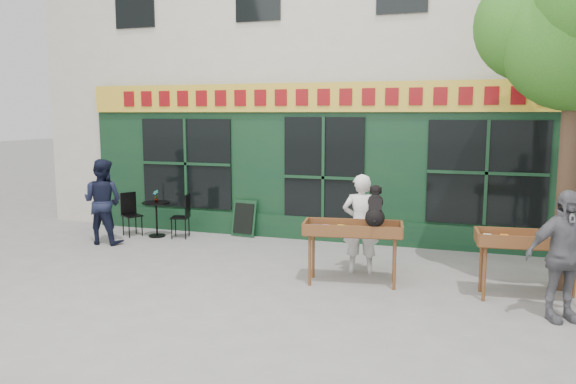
% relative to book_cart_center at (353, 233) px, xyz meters
% --- Properties ---
extents(ground, '(80.00, 80.00, 0.00)m').
position_rel_book_cart_center_xyz_m(ground, '(-1.21, 0.45, -0.82)').
color(ground, slate).
rests_on(ground, ground).
extents(building, '(14.00, 7.26, 10.00)m').
position_rel_book_cart_center_xyz_m(building, '(-1.21, 6.42, 4.15)').
color(building, beige).
rests_on(building, ground).
extents(book_cart_center, '(1.57, 0.83, 0.99)m').
position_rel_book_cart_center_xyz_m(book_cart_center, '(0.00, 0.00, 0.00)').
color(book_cart_center, brown).
rests_on(book_cart_center, ground).
extents(dog, '(0.42, 0.64, 0.60)m').
position_rel_book_cart_center_xyz_m(dog, '(0.35, -0.05, 0.47)').
color(dog, black).
rests_on(dog, book_cart_center).
extents(woman, '(0.67, 0.49, 1.68)m').
position_rel_book_cart_center_xyz_m(woman, '(0.00, 0.65, 0.02)').
color(woman, silver).
rests_on(woman, ground).
extents(book_cart_right, '(1.55, 0.76, 0.99)m').
position_rel_book_cart_center_xyz_m(book_cart_right, '(2.59, 0.04, 0.00)').
color(book_cart_right, brown).
rests_on(book_cart_right, ground).
extents(man_right, '(1.09, 0.81, 1.72)m').
position_rel_book_cart_center_xyz_m(man_right, '(2.89, -0.71, 0.04)').
color(man_right, '#59595E').
rests_on(man_right, ground).
extents(bistro_table, '(0.60, 0.60, 0.76)m').
position_rel_book_cart_center_xyz_m(bistro_table, '(-4.76, 2.02, -0.28)').
color(bistro_table, black).
rests_on(bistro_table, ground).
extents(bistro_chair_left, '(0.50, 0.50, 0.95)m').
position_rel_book_cart_center_xyz_m(bistro_chair_left, '(-5.38, 1.96, -0.26)').
color(bistro_chair_left, black).
rests_on(bistro_chair_left, ground).
extents(bistro_chair_right, '(0.44, 0.44, 0.95)m').
position_rel_book_cart_center_xyz_m(bistro_chair_right, '(-4.12, 2.09, -0.26)').
color(bistro_chair_right, black).
rests_on(bistro_chair_right, ground).
extents(potted_plant, '(0.16, 0.13, 0.27)m').
position_rel_book_cart_center_xyz_m(potted_plant, '(-4.76, 2.02, 0.08)').
color(potted_plant, gray).
rests_on(potted_plant, bistro_table).
extents(man_left, '(0.90, 0.72, 1.75)m').
position_rel_book_cart_center_xyz_m(man_left, '(-5.46, 1.12, 0.06)').
color(man_left, black).
rests_on(man_left, ground).
extents(chalkboard, '(0.58, 0.26, 0.79)m').
position_rel_book_cart_center_xyz_m(chalkboard, '(-2.96, 2.64, -0.42)').
color(chalkboard, black).
rests_on(chalkboard, ground).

